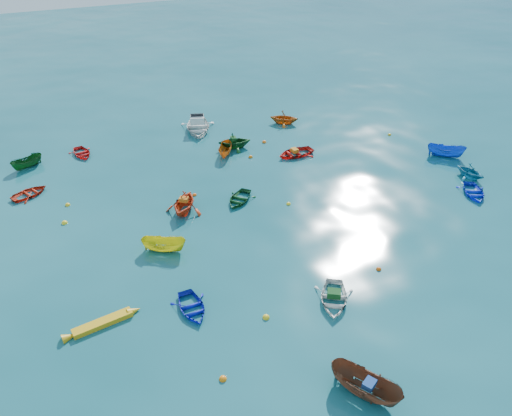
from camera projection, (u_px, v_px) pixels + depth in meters
name	position (u px, v px, depth m)	size (l,w,h in m)	color
ground	(290.00, 255.00, 29.67)	(160.00, 160.00, 0.00)	#0B4650
dinghy_blue_sw	(192.00, 310.00, 25.84)	(1.88, 2.63, 0.55)	#0E19B1
dinghy_white_near	(333.00, 302.00, 26.36)	(2.13, 2.97, 0.62)	silver
sampan_brown_mid	(364.00, 394.00, 21.56)	(1.26, 3.34, 1.29)	brown
dinghy_blue_se	(473.00, 194.00, 35.55)	(1.99, 2.78, 0.58)	#112ED7
dinghy_orange_w	(185.00, 211.00, 33.70)	(2.53, 2.93, 1.54)	red
sampan_yellow_mid	(165.00, 251.00, 30.04)	(1.04, 2.75, 1.06)	gold
dinghy_green_e	(239.00, 201.00, 34.81)	(1.89, 2.65, 0.55)	#10451E
dinghy_cyan_se	(469.00, 177.00, 37.66)	(1.99, 2.30, 1.21)	#176F91
dinghy_red_nw	(30.00, 195.00, 35.45)	(1.84, 2.57, 0.53)	#B8240F
sampan_orange_n	(226.00, 155.00, 40.81)	(0.97, 2.58, 1.00)	#BA5D11
dinghy_green_n	(235.00, 148.00, 41.88)	(2.33, 2.70, 1.42)	#10471B
dinghy_red_ne	(295.00, 155.00, 40.73)	(2.22, 3.11, 0.64)	red
sampan_blue_far	(445.00, 156.00, 40.54)	(1.12, 2.97, 1.15)	#0F44BE
dinghy_red_far	(82.00, 155.00, 40.77)	(1.82, 2.54, 0.53)	red
dinghy_orange_far	(284.00, 124.00, 46.17)	(2.22, 2.57, 1.35)	#BA5611
sampan_green_far	(28.00, 167.00, 38.97)	(0.96, 2.56, 0.99)	#104518
kayak_yellow	(103.00, 325.00, 24.97)	(0.54, 3.69, 0.37)	gold
motorboat_white	(198.00, 130.00, 44.87)	(3.11, 4.35, 1.50)	silver
tarp_green_a	(334.00, 293.00, 26.18)	(0.70, 0.53, 0.34)	#104217
tarp_blue_a	(369.00, 384.00, 21.05)	(0.59, 0.44, 0.28)	navy
tarp_orange_a	(184.00, 199.00, 33.25)	(0.58, 0.44, 0.28)	orange
tarp_green_b	(233.00, 139.00, 41.40)	(0.58, 0.44, 0.28)	#104319
tarp_orange_b	(294.00, 150.00, 40.44)	(0.59, 0.45, 0.29)	orange
buoy_or_a	(223.00, 379.00, 22.20)	(0.35, 0.35, 0.35)	orange
buoy_ye_a	(266.00, 318.00, 25.37)	(0.37, 0.37, 0.37)	yellow
buoy_or_b	(379.00, 270.00, 28.56)	(0.30, 0.30, 0.30)	#DD510C
buoy_ye_b	(68.00, 205.00, 34.33)	(0.35, 0.35, 0.35)	yellow
buoy_or_c	(195.00, 195.00, 35.44)	(0.31, 0.31, 0.31)	#F2550D
buoy_ye_c	(289.00, 204.00, 34.43)	(0.31, 0.31, 0.31)	yellow
buoy_or_d	(251.00, 157.00, 40.39)	(0.35, 0.35, 0.35)	#CF630B
buoy_ye_d	(65.00, 223.00, 32.49)	(0.39, 0.39, 0.39)	yellow
buoy_or_e	(264.00, 142.00, 42.75)	(0.37, 0.37, 0.37)	orange
buoy_ye_e	(389.00, 135.00, 44.03)	(0.31, 0.31, 0.31)	gold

